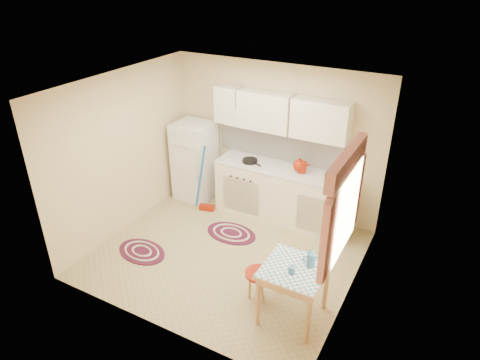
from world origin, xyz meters
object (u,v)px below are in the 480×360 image
at_px(fridge, 195,161).
at_px(table, 293,292).
at_px(base_cabinets, 283,195).
at_px(stool, 258,286).

height_order(fridge, table, fridge).
height_order(base_cabinets, stool, base_cabinets).
distance_m(table, stool, 0.51).
bearing_deg(stool, base_cabinets, 104.68).
bearing_deg(fridge, table, -35.94).
relative_size(base_cabinets, stool, 5.36).
bearing_deg(fridge, stool, -40.49).
bearing_deg(table, stool, 171.88).
bearing_deg(base_cabinets, table, -63.60).
relative_size(fridge, base_cabinets, 0.62).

